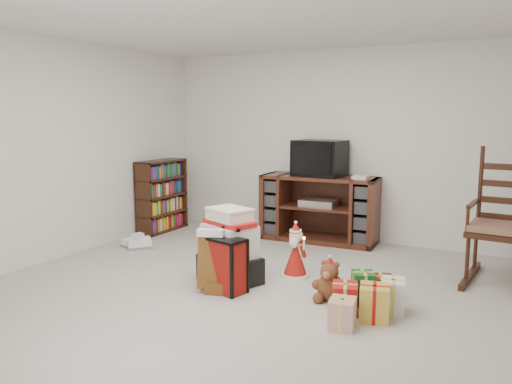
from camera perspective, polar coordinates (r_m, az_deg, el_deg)
room at (r=4.46m, az=-1.24°, el=3.65°), size 5.01×5.01×2.51m
tv_stand at (r=6.61m, az=7.23°, el=-1.87°), size 1.54×0.63×0.86m
bookshelf at (r=7.24m, az=-10.69°, el=-0.57°), size 0.28×0.83×1.02m
rocking_chair at (r=5.51m, az=26.03°, el=-4.41°), size 0.63×0.96×1.39m
gift_pile at (r=4.97m, az=-3.01°, el=-6.70°), size 0.69×0.60×0.73m
red_suitcase at (r=4.73m, az=-3.66°, el=-8.24°), size 0.44×0.29×0.61m
stocking at (r=4.70m, az=-5.33°, el=-7.84°), size 0.31×0.21×0.61m
teddy_bear at (r=4.57m, az=8.45°, el=-10.31°), size 0.24×0.22×0.36m
santa_figurine at (r=5.15m, az=4.52°, el=-7.33°), size 0.28×0.27×0.57m
mrs_claus_figurine at (r=5.35m, az=-1.22°, el=-6.83°), size 0.26×0.25×0.54m
sneaker_pair at (r=6.48m, az=-13.47°, el=-5.70°), size 0.43×0.32×0.11m
gift_cluster at (r=4.41m, az=12.49°, el=-11.75°), size 0.68×0.95×0.23m
crt_television at (r=6.52m, az=7.26°, el=3.85°), size 0.67×0.51×0.46m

